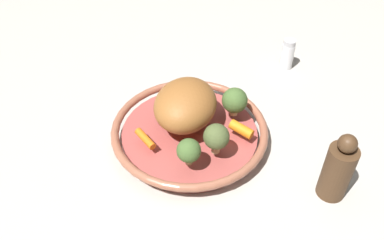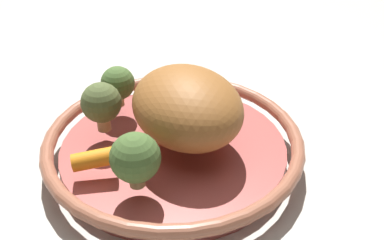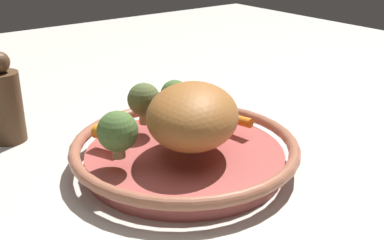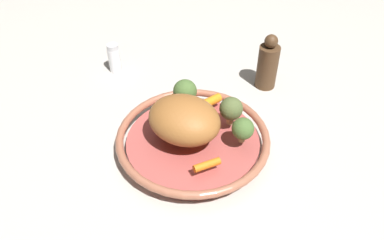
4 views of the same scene
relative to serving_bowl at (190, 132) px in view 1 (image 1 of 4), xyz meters
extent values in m
plane|color=#B7B2A8|center=(0.00, 0.00, -0.02)|extent=(2.24, 2.24, 0.00)
cylinder|color=#A84C47|center=(0.00, 0.00, -0.01)|extent=(0.29, 0.29, 0.03)
torus|color=#9F5F46|center=(0.00, 0.00, 0.01)|extent=(0.34, 0.34, 0.02)
ellipsoid|color=#9A5E2C|center=(0.00, -0.02, 0.06)|extent=(0.20, 0.20, 0.09)
cylinder|color=orange|center=(-0.09, 0.07, 0.03)|extent=(0.04, 0.06, 0.03)
cylinder|color=orange|center=(0.10, 0.00, 0.03)|extent=(0.03, 0.06, 0.02)
cylinder|color=tan|center=(-0.01, 0.09, 0.03)|extent=(0.02, 0.02, 0.02)
sphere|color=#4F5D32|center=(-0.01, 0.09, 0.06)|extent=(0.05, 0.05, 0.05)
cylinder|color=tan|center=(0.05, 0.09, 0.03)|extent=(0.01, 0.01, 0.02)
sphere|color=#476430|center=(0.05, 0.09, 0.06)|extent=(0.05, 0.05, 0.05)
cylinder|color=tan|center=(-0.10, 0.01, 0.03)|extent=(0.02, 0.02, 0.01)
sphere|color=#47642F|center=(-0.10, 0.01, 0.06)|extent=(0.06, 0.06, 0.06)
cylinder|color=white|center=(-0.36, -0.13, 0.01)|extent=(0.03, 0.03, 0.07)
cylinder|color=silver|center=(-0.36, -0.13, 0.05)|extent=(0.03, 0.03, 0.01)
cylinder|color=#4C331E|center=(-0.18, 0.25, 0.04)|extent=(0.05, 0.05, 0.12)
sphere|color=#4C331E|center=(-0.18, 0.25, 0.11)|extent=(0.03, 0.03, 0.03)
camera|label=1|loc=(0.28, 0.56, 0.61)|focal=37.64mm
camera|label=2|loc=(-0.46, -0.15, 0.36)|focal=43.08mm
camera|label=3|loc=(-0.38, -0.52, 0.32)|focal=45.09mm
camera|label=4|loc=(0.57, -0.16, 0.58)|focal=35.23mm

